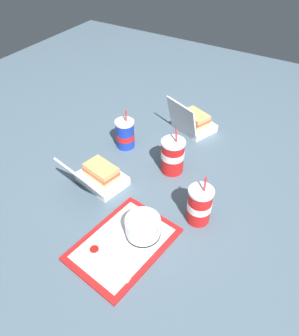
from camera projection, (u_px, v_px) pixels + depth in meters
name	position (u px, v px, depth m)	size (l,w,h in m)	color
ground_plane	(148.00, 184.00, 1.40)	(3.20, 3.20, 0.00)	#4C6070
food_tray	(124.00, 244.00, 1.16)	(0.40, 0.31, 0.01)	red
cake_container	(143.00, 227.00, 1.16)	(0.13, 0.13, 0.08)	black
ketchup_cup	(95.00, 251.00, 1.12)	(0.04, 0.04, 0.02)	white
napkin_stack	(123.00, 264.00, 1.09)	(0.10, 0.10, 0.00)	white
plastic_fork	(100.00, 242.00, 1.16)	(0.11, 0.01, 0.01)	white
clamshell_sandwich_left	(99.00, 176.00, 1.37)	(0.25, 0.24, 0.17)	white
clamshell_sandwich_center	(193.00, 122.00, 1.68)	(0.25, 0.25, 0.19)	white
soda_cup_right	(125.00, 134.00, 1.56)	(0.09, 0.09, 0.20)	#1938B7
soda_cup_left	(173.00, 156.00, 1.42)	(0.11, 0.11, 0.22)	red
soda_cup_center	(199.00, 205.00, 1.20)	(0.09, 0.09, 0.22)	red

